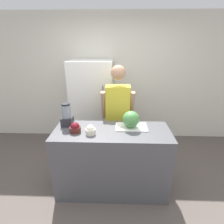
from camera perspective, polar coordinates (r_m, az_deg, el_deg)
The scene contains 10 objects.
ground_plane at distance 2.67m, azimuth -0.28°, elevation -27.77°, with size 14.00×14.00×0.00m, color #564C47.
wall_back at distance 3.74m, azimuth 0.85°, elevation 10.43°, with size 8.00×0.06×2.60m.
counter_island at distance 2.56m, azimuth -0.02°, elevation -15.57°, with size 1.54×0.61×0.96m.
refrigerator at distance 3.52m, azimuth -6.31°, elevation 2.30°, with size 0.79×0.69×1.74m.
person at distance 2.87m, azimuth 1.84°, elevation -1.56°, with size 0.52×0.27×1.73m.
cutting_board at distance 2.40m, azimuth 6.32°, elevation -4.89°, with size 0.42×0.26×0.01m.
watermelon at distance 2.34m, azimuth 6.20°, elevation -2.37°, with size 0.22×0.22×0.22m.
bowl_cherries at distance 2.30m, azimuth -11.95°, elevation -5.13°, with size 0.14×0.14×0.13m.
bowl_cream at distance 2.21m, azimuth -7.05°, elevation -5.92°, with size 0.13×0.13×0.12m.
blender at distance 2.47m, azimuth -14.54°, elevation -1.23°, with size 0.15×0.15×0.32m.
Camera 1 is at (0.07, -1.74, 2.03)m, focal length 28.00 mm.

